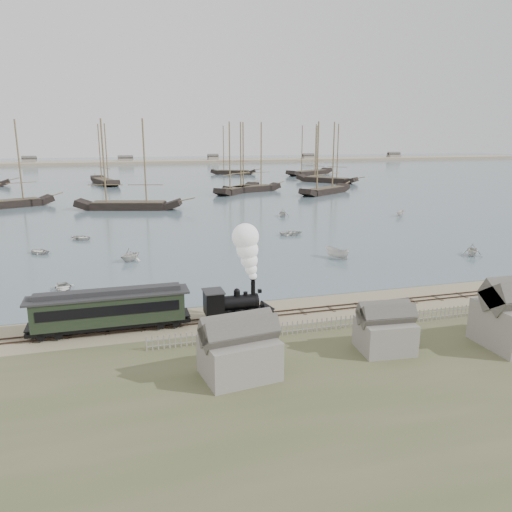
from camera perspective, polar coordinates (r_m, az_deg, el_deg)
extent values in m
plane|color=#9C916E|center=(50.46, 5.57, -5.50)|extent=(600.00, 600.00, 0.00)
cube|color=#4A616A|center=(215.60, -11.33, 9.13)|extent=(600.00, 336.00, 0.06)
cube|color=#3A291F|center=(48.25, 6.66, -6.32)|extent=(120.00, 0.08, 0.12)
cube|color=#3A291F|center=(49.11, 6.21, -5.94)|extent=(120.00, 0.08, 0.12)
cube|color=#3A3025|center=(48.70, 6.43, -6.21)|extent=(120.00, 1.80, 0.06)
cube|color=tan|center=(295.23, -12.68, 10.25)|extent=(500.00, 20.00, 1.80)
cube|color=black|center=(46.33, -1.96, -6.36)|extent=(6.16, 1.81, 0.23)
cylinder|color=black|center=(45.95, -2.41, -5.34)|extent=(3.80, 1.36, 1.36)
cube|color=black|center=(45.49, -4.86, -5.34)|extent=(1.63, 1.99, 2.08)
cube|color=#28292B|center=(45.15, -4.89, -4.03)|extent=(1.81, 2.17, 0.11)
cylinder|color=black|center=(45.97, -0.34, -3.71)|extent=(0.40, 0.40, 1.45)
sphere|color=black|center=(45.65, -2.20, -4.06)|extent=(0.58, 0.58, 0.58)
cone|color=black|center=(47.10, 1.48, -6.13)|extent=(1.27, 1.81, 1.81)
cube|color=black|center=(46.24, 0.42, -4.02)|extent=(0.32, 0.32, 0.32)
cube|color=black|center=(45.14, -16.26, -7.44)|extent=(13.50, 2.22, 0.34)
cube|color=black|center=(44.69, -16.38, -5.83)|extent=(12.54, 2.41, 2.41)
cube|color=black|center=(43.45, -16.40, -6.06)|extent=(11.57, 0.06, 0.87)
cube|color=black|center=(45.77, -16.40, -5.04)|extent=(11.57, 0.06, 0.87)
cube|color=#28292B|center=(44.29, -16.49, -4.30)|extent=(13.50, 2.60, 0.17)
cube|color=#28292B|center=(44.21, -16.52, -3.94)|extent=(12.05, 1.16, 0.43)
imported|color=silver|center=(47.86, -11.66, -6.26)|extent=(4.04, 4.89, 0.88)
imported|color=silver|center=(57.92, -21.19, -3.39)|extent=(3.97, 3.14, 0.74)
imported|color=silver|center=(68.59, -14.20, 0.18)|extent=(4.50, 4.52, 1.81)
imported|color=silver|center=(68.85, 9.22, 0.33)|extent=(4.02, 3.16, 1.47)
imported|color=silver|center=(83.92, 4.07, 2.67)|extent=(2.86, 3.96, 0.81)
imported|color=silver|center=(75.79, 23.49, 0.68)|extent=(4.18, 4.01, 1.70)
imported|color=silver|center=(107.27, 16.15, 4.70)|extent=(2.86, 3.20, 1.21)
imported|color=silver|center=(77.31, -23.60, 0.52)|extent=(3.95, 4.03, 0.68)
imported|color=silver|center=(102.81, 3.08, 4.98)|extent=(3.20, 2.77, 1.66)
imported|color=silver|center=(84.78, -19.29, 2.01)|extent=(4.15, 4.34, 0.73)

